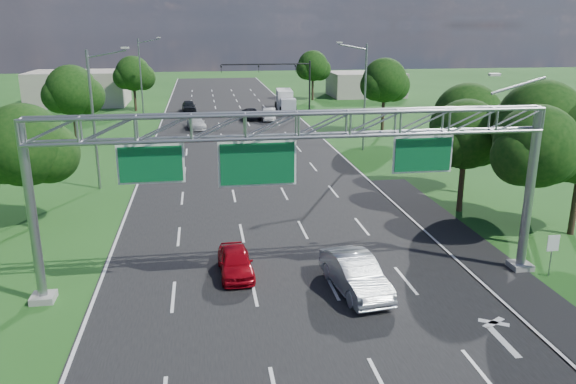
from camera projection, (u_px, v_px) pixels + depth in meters
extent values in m
plane|color=#1B4A16|center=(255.00, 182.00, 43.24)|extent=(220.00, 220.00, 0.00)
cube|color=black|center=(255.00, 182.00, 43.24)|extent=(18.00, 180.00, 0.02)
cube|color=black|center=(476.00, 254.00, 29.57)|extent=(3.00, 30.00, 0.02)
cube|color=gray|center=(520.00, 266.00, 27.82)|extent=(1.00, 1.00, 0.30)
cylinder|color=gray|center=(529.00, 191.00, 26.72)|extent=(0.44, 0.44, 8.00)
cube|color=gray|center=(43.00, 298.00, 24.54)|extent=(1.00, 1.00, 0.30)
cylinder|color=gray|center=(32.00, 215.00, 23.44)|extent=(0.40, 0.40, 8.00)
cylinder|color=gray|center=(518.00, 86.00, 25.12)|extent=(2.54, 0.12, 0.79)
cube|color=beige|center=(495.00, 75.00, 24.80)|extent=(0.50, 0.22, 0.12)
cube|color=white|center=(151.00, 164.00, 23.58)|extent=(2.80, 0.05, 1.70)
cube|color=#0B582D|center=(151.00, 164.00, 23.53)|extent=(2.62, 0.05, 1.52)
cube|color=white|center=(257.00, 163.00, 24.28)|extent=(3.40, 0.05, 2.00)
cube|color=#0B582D|center=(258.00, 164.00, 24.22)|extent=(3.22, 0.05, 1.82)
cube|color=white|center=(423.00, 154.00, 25.33)|extent=(2.80, 0.05, 1.70)
cube|color=#0B582D|center=(423.00, 155.00, 25.27)|extent=(2.62, 0.05, 1.52)
cylinder|color=gray|center=(551.00, 257.00, 26.76)|extent=(0.06, 0.06, 2.00)
cube|color=white|center=(553.00, 243.00, 26.53)|extent=(0.60, 0.04, 0.80)
cylinder|color=black|center=(310.00, 87.00, 77.00)|extent=(0.24, 0.24, 7.00)
cylinder|color=black|center=(266.00, 64.00, 75.24)|extent=(12.00, 0.18, 0.18)
imported|color=black|center=(221.00, 69.00, 74.53)|extent=(0.18, 0.22, 1.10)
imported|color=black|center=(259.00, 68.00, 75.26)|extent=(0.18, 0.22, 1.10)
imported|color=black|center=(295.00, 68.00, 75.98)|extent=(0.18, 0.22, 1.10)
cylinder|color=gray|center=(93.00, 121.00, 40.14)|extent=(0.20, 0.20, 10.00)
cylinder|color=gray|center=(106.00, 54.00, 38.99)|extent=(2.78, 0.12, 0.60)
cube|color=beige|center=(125.00, 48.00, 39.06)|extent=(0.55, 0.22, 0.12)
cylinder|color=gray|center=(141.00, 78.00, 73.30)|extent=(0.20, 0.20, 10.00)
cylinder|color=gray|center=(148.00, 41.00, 72.15)|extent=(2.78, 0.12, 0.60)
cube|color=beige|center=(159.00, 37.00, 72.22)|extent=(0.55, 0.22, 0.12)
cylinder|color=gray|center=(365.00, 98.00, 52.96)|extent=(0.20, 0.20, 10.00)
cylinder|color=gray|center=(353.00, 47.00, 51.43)|extent=(2.78, 0.12, 0.60)
cube|color=beige|center=(339.00, 42.00, 51.13)|extent=(0.55, 0.22, 0.12)
cylinder|color=#2D2116|center=(528.00, 212.00, 30.46)|extent=(0.36, 0.36, 3.74)
sphere|color=black|center=(536.00, 146.00, 29.43)|extent=(4.40, 4.40, 4.40)
sphere|color=black|center=(550.00, 154.00, 30.12)|extent=(3.30, 3.30, 3.30)
sphere|color=black|center=(521.00, 156.00, 29.12)|extent=(3.08, 3.08, 3.08)
cylinder|color=#2D2116|center=(531.00, 191.00, 33.53)|extent=(0.36, 0.36, 4.18)
sphere|color=black|center=(540.00, 123.00, 32.37)|extent=(5.00, 5.00, 5.00)
sphere|color=black|center=(554.00, 132.00, 33.10)|extent=(3.75, 3.75, 3.75)
sphere|color=black|center=(524.00, 133.00, 32.06)|extent=(3.50, 3.50, 3.50)
cylinder|color=#2D2116|center=(461.00, 186.00, 36.06)|extent=(0.36, 0.36, 3.30)
sphere|color=black|center=(466.00, 134.00, 35.09)|extent=(4.40, 4.40, 4.40)
sphere|color=black|center=(478.00, 141.00, 35.79)|extent=(3.30, 3.30, 3.30)
sphere|color=black|center=(452.00, 142.00, 34.79)|extent=(3.08, 3.08, 3.08)
cylinder|color=#2D2116|center=(575.00, 205.00, 31.95)|extent=(0.36, 0.36, 3.52)
sphere|color=black|center=(569.00, 153.00, 30.62)|extent=(3.22, 3.22, 3.22)
cylinder|color=#2D2116|center=(463.00, 169.00, 40.11)|extent=(0.36, 0.36, 3.52)
sphere|color=black|center=(467.00, 117.00, 39.06)|extent=(4.80, 4.80, 4.80)
sphere|color=black|center=(480.00, 125.00, 39.79)|extent=(3.60, 3.60, 3.60)
sphere|color=black|center=(454.00, 125.00, 38.76)|extent=(3.36, 3.36, 3.36)
cylinder|color=#2D2116|center=(31.00, 202.00, 33.18)|extent=(0.36, 0.36, 3.08)
sphere|color=black|center=(24.00, 145.00, 32.20)|extent=(4.80, 4.80, 4.80)
sphere|color=black|center=(49.00, 153.00, 32.92)|extent=(3.60, 3.60, 3.60)
sphere|color=black|center=(3.00, 155.00, 31.89)|extent=(3.36, 3.36, 3.36)
cylinder|color=#2D2116|center=(76.00, 129.00, 54.59)|extent=(0.36, 0.36, 3.74)
sphere|color=black|center=(72.00, 90.00, 53.51)|extent=(4.80, 4.80, 4.80)
sphere|color=black|center=(86.00, 96.00, 54.23)|extent=(3.60, 3.60, 3.60)
sphere|color=black|center=(60.00, 96.00, 53.20)|extent=(3.36, 3.36, 3.36)
cylinder|color=#2D2116|center=(135.00, 99.00, 78.77)|extent=(0.36, 0.36, 3.30)
sphere|color=black|center=(133.00, 73.00, 77.75)|extent=(4.80, 4.80, 4.80)
sphere|color=black|center=(143.00, 77.00, 78.48)|extent=(3.60, 3.60, 3.60)
sphere|color=black|center=(125.00, 77.00, 77.45)|extent=(3.36, 3.36, 3.36)
cylinder|color=#2D2116|center=(383.00, 116.00, 62.06)|extent=(0.36, 0.36, 3.96)
sphere|color=black|center=(384.00, 80.00, 60.95)|extent=(4.80, 4.80, 4.80)
sphere|color=black|center=(394.00, 85.00, 61.67)|extent=(3.60, 3.60, 3.60)
sphere|color=black|center=(376.00, 85.00, 60.64)|extent=(3.36, 3.36, 3.36)
cylinder|color=#2D2116|center=(313.00, 89.00, 90.25)|extent=(0.36, 0.36, 3.52)
sphere|color=black|center=(313.00, 66.00, 89.20)|extent=(4.80, 4.80, 4.80)
sphere|color=black|center=(320.00, 69.00, 89.93)|extent=(3.60, 3.60, 3.60)
sphere|color=black|center=(307.00, 69.00, 88.90)|extent=(3.36, 3.36, 3.36)
cube|color=#AA9E8E|center=(79.00, 88.00, 84.80)|extent=(14.00, 10.00, 5.00)
cube|color=#AA9E8E|center=(366.00, 84.00, 95.43)|extent=(12.00, 9.00, 4.00)
imported|color=#A60713|center=(235.00, 262.00, 27.01)|extent=(1.73, 3.97, 1.33)
imported|color=silver|center=(355.00, 274.00, 25.29)|extent=(2.39, 5.21, 1.66)
imported|color=silver|center=(196.00, 123.00, 65.45)|extent=(2.44, 4.89, 1.36)
imported|color=black|center=(251.00, 114.00, 71.97)|extent=(2.31, 4.87, 1.34)
imported|color=black|center=(189.00, 106.00, 78.47)|extent=(2.13, 4.61, 1.53)
imported|color=silver|center=(269.00, 114.00, 71.23)|extent=(1.97, 4.64, 1.49)
cube|color=silver|center=(284.00, 99.00, 80.49)|extent=(2.49, 5.43, 2.64)
cube|color=silver|center=(288.00, 106.00, 77.12)|extent=(2.16, 2.08, 1.94)
cylinder|color=black|center=(281.00, 110.00, 77.29)|extent=(0.31, 0.88, 0.88)
cylinder|color=black|center=(295.00, 109.00, 77.58)|extent=(0.31, 0.88, 0.88)
cylinder|color=black|center=(276.00, 105.00, 82.30)|extent=(0.31, 0.88, 0.88)
cylinder|color=black|center=(289.00, 104.00, 82.59)|extent=(0.31, 0.88, 0.88)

